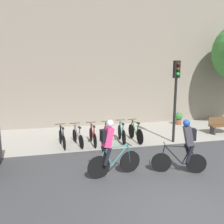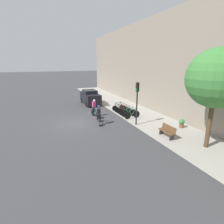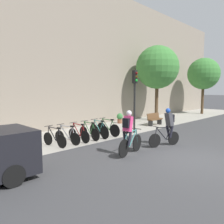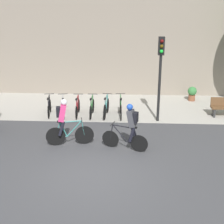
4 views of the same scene
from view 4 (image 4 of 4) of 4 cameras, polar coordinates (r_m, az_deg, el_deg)
The scene contains 13 objects.
ground at distance 9.93m, azimuth -3.38°, elevation -11.36°, with size 200.00×200.00×0.00m, color #3D3D3F.
kerb_strip at distance 16.08m, azimuth -0.81°, elevation 1.03°, with size 44.00×4.50×0.01m, color #A39E93.
building_facade at distance 17.80m, azimuth -0.33°, elevation 19.38°, with size 44.00×0.60×10.13m, color gray.
cyclist_pink at distance 11.58m, azimuth -8.65°, elevation -1.71°, with size 1.76×0.55×1.80m.
cyclist_grey at distance 11.05m, azimuth 3.27°, elevation -2.56°, with size 1.67×0.66×1.76m.
parked_bike_0 at distance 15.06m, azimuth -11.40°, elevation 0.85°, with size 0.46×1.56×0.94m.
parked_bike_1 at distance 14.91m, azimuth -8.87°, elevation 0.82°, with size 0.50×1.63×0.94m.
parked_bike_2 at distance 14.79m, azimuth -6.31°, elevation 0.80°, with size 0.46×1.63×0.94m.
parked_bike_3 at distance 14.69m, azimuth -3.70°, elevation 0.79°, with size 0.46×1.64×0.96m.
parked_bike_4 at distance 14.63m, azimuth -1.06°, elevation 0.82°, with size 0.46×1.69×0.98m.
parked_bike_5 at distance 14.60m, azimuth 1.60°, elevation 0.78°, with size 0.46×1.74×0.99m.
traffic_light_pole at distance 13.59m, azimuth 8.86°, elevation 8.61°, with size 0.26×0.30×3.73m.
potted_plant at distance 17.48m, azimuth 14.43°, elevation 3.40°, with size 0.48×0.48×0.78m.
Camera 4 is at (1.01, -8.47, 5.07)m, focal length 50.00 mm.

